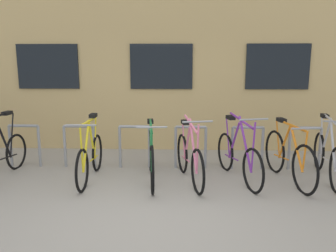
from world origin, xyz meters
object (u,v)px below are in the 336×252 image
bicycle_silver (327,156)px  bicycle_orange (288,157)px  bicycle_yellow (90,157)px  bicycle_green (151,156)px  bicycle_purple (238,156)px  bicycle_pink (189,158)px

bicycle_silver → bicycle_orange: (-0.66, -0.14, 0.01)m
bicycle_yellow → bicycle_green: size_ratio=0.91×
bicycle_silver → bicycle_purple: (-1.45, -0.09, -0.00)m
bicycle_orange → bicycle_pink: bicycle_pink is taller
bicycle_silver → bicycle_green: 2.84m
bicycle_green → bicycle_pink: bearing=-4.0°
bicycle_silver → bicycle_purple: bicycle_purple is taller
bicycle_yellow → bicycle_silver: bearing=2.7°
bicycle_orange → bicycle_green: bearing=-179.5°
bicycle_green → bicycle_purple: bearing=2.9°
bicycle_silver → bicycle_green: size_ratio=0.98×
bicycle_yellow → bicycle_pink: bearing=-0.9°
bicycle_orange → bicycle_green: size_ratio=0.98×
bicycle_purple → bicycle_orange: bearing=-3.8°
bicycle_silver → bicycle_pink: bicycle_pink is taller
bicycle_yellow → bicycle_orange: bicycle_yellow is taller
bicycle_silver → bicycle_orange: bicycle_silver is taller
bicycle_silver → bicycle_pink: (-2.23, -0.20, -0.01)m
bicycle_pink → bicycle_purple: bearing=8.2°
bicycle_green → bicycle_pink: 0.61m
bicycle_orange → bicycle_silver: bearing=12.1°
bicycle_pink → bicycle_green: bearing=176.0°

